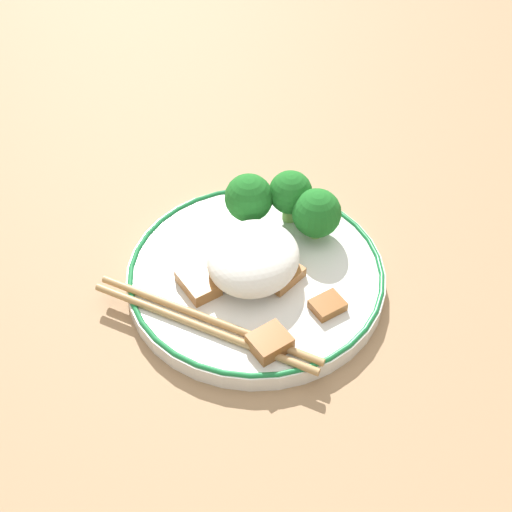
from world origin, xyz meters
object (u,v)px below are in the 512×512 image
object	(u,v)px
chopsticks	(205,323)
broccoli_back_center	(287,192)
broccoli_back_right	(249,198)
broccoli_back_left	(317,213)
plate	(256,276)

from	to	relation	value
chopsticks	broccoli_back_center	bearing A→B (deg)	176.72
broccoli_back_center	chopsticks	world-z (taller)	broccoli_back_center
broccoli_back_right	broccoli_back_left	bearing A→B (deg)	99.28
plate	broccoli_back_center	distance (m)	0.09
broccoli_back_center	broccoli_back_right	bearing A→B (deg)	-53.96
plate	broccoli_back_center	world-z (taller)	broccoli_back_center
broccoli_back_center	chopsticks	bearing A→B (deg)	-3.28
broccoli_back_left	broccoli_back_center	bearing A→B (deg)	-107.21
broccoli_back_left	chopsticks	distance (m)	0.15
broccoli_back_right	chopsticks	xyz separation A→B (m)	(0.13, 0.02, -0.03)
plate	broccoli_back_right	world-z (taller)	broccoli_back_right
plate	chopsticks	distance (m)	0.08
plate	broccoli_back_left	distance (m)	0.08
broccoli_back_right	chopsticks	distance (m)	0.14
broccoli_back_center	broccoli_back_left	bearing A→B (deg)	72.79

